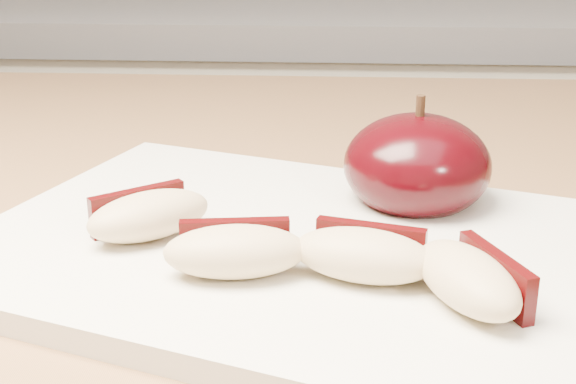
{
  "coord_description": "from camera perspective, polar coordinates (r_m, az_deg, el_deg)",
  "views": [
    {
      "loc": [
        0.01,
        0.01,
        1.08
      ],
      "look_at": [
        -0.01,
        0.38,
        0.94
      ],
      "focal_mm": 50.0,
      "sensor_mm": 36.0,
      "label": 1
    }
  ],
  "objects": [
    {
      "name": "back_cabinet",
      "position": [
        1.33,
        2.64,
        -6.53
      ],
      "size": [
        2.4,
        0.62,
        0.94
      ],
      "color": "silver",
      "rests_on": "ground"
    },
    {
      "name": "cutting_board",
      "position": [
        0.41,
        -0.0,
        -4.14
      ],
      "size": [
        0.37,
        0.32,
        0.01
      ],
      "primitive_type": "cube",
      "rotation": [
        0.0,
        0.0,
        -0.34
      ],
      "color": "silver",
      "rests_on": "island_counter"
    },
    {
      "name": "apple_half",
      "position": [
        0.45,
        9.15,
        1.88
      ],
      "size": [
        0.1,
        0.1,
        0.07
      ],
      "rotation": [
        0.0,
        0.0,
        0.27
      ],
      "color": "black",
      "rests_on": "cutting_board"
    },
    {
      "name": "apple_wedge_a",
      "position": [
        0.41,
        -9.94,
        -1.59
      ],
      "size": [
        0.07,
        0.06,
        0.02
      ],
      "rotation": [
        0.0,
        0.0,
        0.66
      ],
      "color": "tan",
      "rests_on": "cutting_board"
    },
    {
      "name": "apple_wedge_b",
      "position": [
        0.36,
        -3.78,
        -4.15
      ],
      "size": [
        0.07,
        0.04,
        0.02
      ],
      "rotation": [
        0.0,
        0.0,
        0.13
      ],
      "color": "tan",
      "rests_on": "cutting_board"
    },
    {
      "name": "apple_wedge_c",
      "position": [
        0.36,
        5.45,
        -4.42
      ],
      "size": [
        0.07,
        0.05,
        0.02
      ],
      "rotation": [
        0.0,
        0.0,
        -0.27
      ],
      "color": "tan",
      "rests_on": "cutting_board"
    },
    {
      "name": "apple_wedge_d",
      "position": [
        0.35,
        12.85,
        -6.01
      ],
      "size": [
        0.05,
        0.07,
        0.02
      ],
      "rotation": [
        0.0,
        0.0,
        -1.18
      ],
      "color": "tan",
      "rests_on": "cutting_board"
    }
  ]
}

